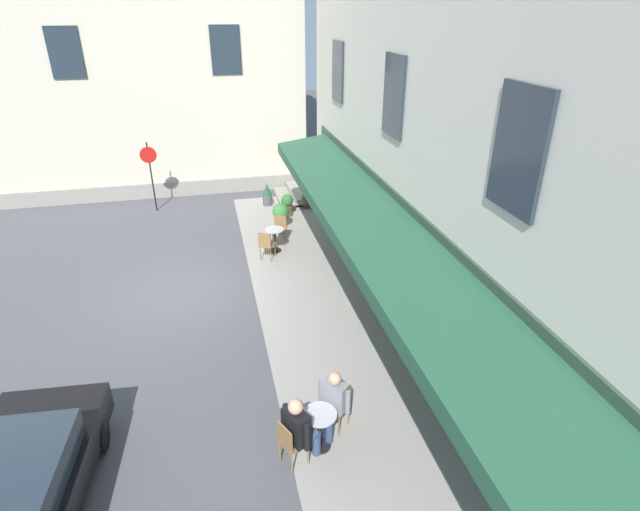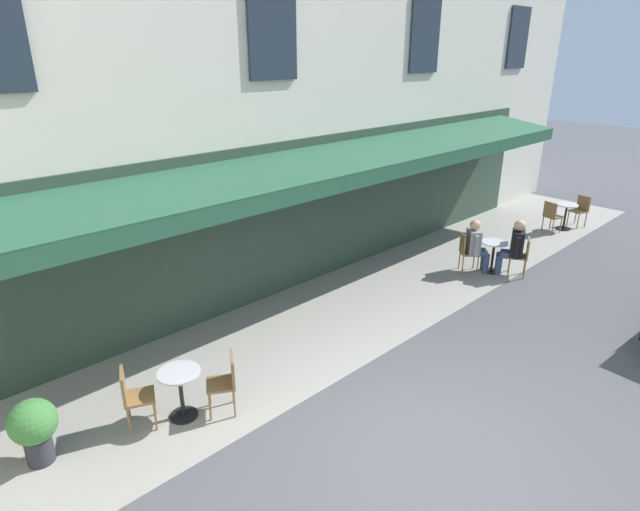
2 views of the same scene
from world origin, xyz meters
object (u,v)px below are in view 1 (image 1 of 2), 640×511
Objects in this scene: seated_companion_in_black at (300,427)px; seated_patron_in_grey at (332,402)px; potted_plant_by_steps at (306,193)px; cafe_chair_wicker_facing_street at (338,400)px; potted_plant_entrance_left at (281,214)px; cafe_table_streetside at (320,425)px; cafe_chair_wicker_corner_left at (280,227)px; parked_car_black at (8,502)px; cafe_chair_wicker_corner_right at (266,243)px; cafe_table_mid_terrace at (275,237)px; cafe_chair_wicker_under_awning at (290,441)px; potted_plant_under_sign at (287,204)px; potted_plant_mid_terrace at (267,195)px; no_parking_sign at (150,164)px.

seated_patron_in_grey is at bearing -54.68° from seated_companion_in_black.
seated_patron_in_grey is 11.36m from potted_plant_by_steps.
cafe_chair_wicker_facing_street is 9.25m from potted_plant_entrance_left.
cafe_table_streetside is at bearing -64.14° from seated_companion_in_black.
cafe_chair_wicker_facing_street is at bearing -52.74° from seated_companion_in_black.
cafe_chair_wicker_corner_left is 0.21× the size of parked_car_black.
parked_car_black is (-0.43, 4.25, 0.00)m from seated_companion_in_black.
cafe_chair_wicker_corner_right is at bearing 3.23° from cafe_chair_wicker_facing_street.
cafe_table_mid_terrace is at bearing 153.98° from potted_plant_by_steps.
seated_companion_in_black is at bearing 173.29° from cafe_chair_wicker_corner_left.
cafe_chair_wicker_corner_left reaches higher than cafe_table_streetside.
cafe_chair_wicker_under_awning is 0.27m from seated_companion_in_black.
cafe_table_mid_terrace is 2.99m from potted_plant_under_sign.
cafe_chair_wicker_under_awning is 1.11× the size of potted_plant_under_sign.
cafe_chair_wicker_facing_street is 0.26m from seated_patron_in_grey.
potted_plant_entrance_left reaches higher than cafe_table_streetside.
cafe_table_streetside is 0.56× the size of seated_companion_in_black.
cafe_chair_wicker_under_awning reaches higher than potted_plant_entrance_left.
cafe_chair_wicker_under_awning is (-7.67, 0.63, 0.00)m from cafe_chair_wicker_corner_right.
parked_car_black is at bearing 97.52° from cafe_table_streetside.
potted_plant_by_steps is (0.72, -0.86, 0.11)m from potted_plant_under_sign.
potted_plant_entrance_left reaches higher than potted_plant_mid_terrace.
seated_patron_in_grey is (-0.15, 0.15, 0.14)m from cafe_chair_wicker_facing_street.
cafe_chair_wicker_under_awning is 0.21× the size of parked_car_black.
seated_companion_in_black is (-0.18, 0.37, 0.22)m from cafe_table_streetside.
potted_plant_by_steps reaches higher than potted_plant_mid_terrace.
cafe_chair_wicker_corner_right reaches higher than potted_plant_mid_terrace.
seated_companion_in_black is at bearing 171.44° from potted_plant_under_sign.
cafe_table_streetside is 0.65× the size of potted_plant_by_steps.
cafe_chair_wicker_corner_right is 4.71m from potted_plant_mid_terrace.
cafe_table_streetside is at bearing -164.37° from no_parking_sign.
cafe_chair_wicker_corner_left is 8.75m from seated_companion_in_black.
seated_patron_in_grey is at bearing 174.66° from potted_plant_under_sign.
potted_plant_under_sign is at bearing -19.78° from cafe_chair_wicker_corner_right.
cafe_table_mid_terrace is at bearing -31.75° from cafe_chair_wicker_corner_right.
seated_patron_in_grey is at bearing 134.73° from cafe_chair_wicker_facing_street.
potted_plant_under_sign is at bearing -15.43° from cafe_chair_wicker_corner_left.
potted_plant_entrance_left is (9.96, -1.44, -0.01)m from cafe_chair_wicker_under_awning.
parked_car_black reaches higher than cafe_chair_wicker_corner_left.
cafe_chair_wicker_corner_left reaches higher than potted_plant_entrance_left.
potted_plant_by_steps reaches higher than cafe_chair_wicker_facing_street.
cafe_chair_wicker_facing_street is 1.01× the size of potted_plant_entrance_left.
seated_patron_in_grey is at bearing 179.30° from cafe_table_mid_terrace.
seated_patron_in_grey is (-8.21, 0.35, 0.14)m from cafe_chair_wicker_corner_left.
potted_plant_under_sign is at bearing -108.86° from no_parking_sign.
cafe_chair_wicker_corner_left is at bearing -1.42° from cafe_chair_wicker_facing_street.
potted_plant_under_sign reaches higher than cafe_table_mid_terrace.
seated_companion_in_black is 0.30× the size of parked_car_black.
cafe_chair_wicker_corner_right is 7.69m from cafe_chair_wicker_under_awning.
potted_plant_entrance_left is at bearing 145.25° from potted_plant_by_steps.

